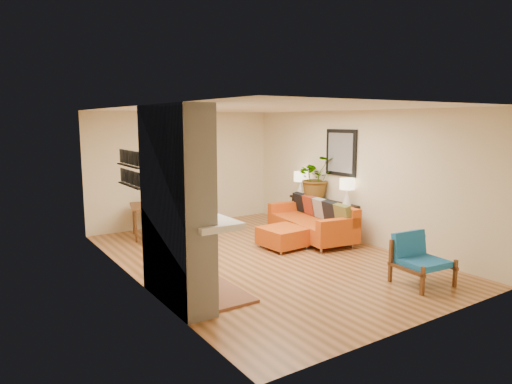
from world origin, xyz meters
TOP-DOWN VIEW (x-y plane):
  - room_shell at (0.60, 2.63)m, footprint 6.50×6.50m
  - fireplace at (-2.00, -1.00)m, footprint 1.09×1.68m
  - sofa at (1.65, 0.54)m, footprint 1.19×2.22m
  - ottoman at (0.69, 0.31)m, footprint 0.82×0.82m
  - blue_chair at (1.23, -2.30)m, footprint 0.77×0.76m
  - dining_table at (-1.11, 2.52)m, footprint 0.92×1.57m
  - console_table at (2.07, 0.76)m, footprint 0.34×1.85m
  - lamp_near at (2.07, 0.05)m, footprint 0.30×0.30m
  - lamp_far at (2.07, 1.52)m, footprint 0.30×0.30m
  - houseplant at (2.06, 0.97)m, footprint 1.01×0.93m

SIDE VIEW (x-z plane):
  - ottoman at x=0.69m, z-range 0.03..0.42m
  - sofa at x=1.65m, z-range -0.05..0.78m
  - blue_chair at x=1.23m, z-range 0.03..0.78m
  - dining_table at x=-1.11m, z-range 0.13..0.95m
  - console_table at x=2.07m, z-range 0.21..0.94m
  - lamp_near at x=2.07m, z-range 0.79..1.33m
  - lamp_far at x=2.07m, z-range 0.79..1.33m
  - houseplant at x=2.06m, z-range 0.72..1.67m
  - room_shell at x=0.60m, z-range -2.01..4.49m
  - fireplace at x=-2.00m, z-range -0.06..2.54m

